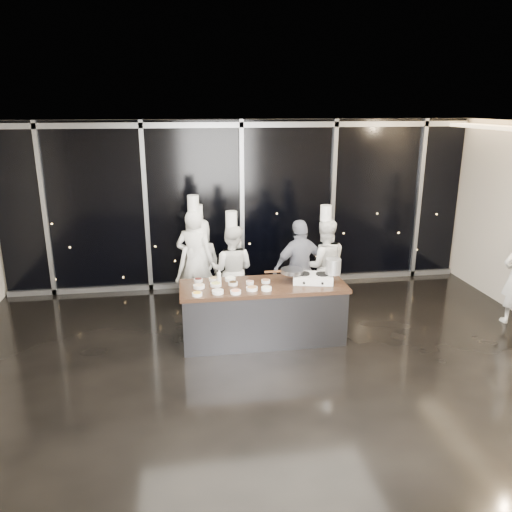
% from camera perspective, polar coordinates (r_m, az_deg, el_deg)
% --- Properties ---
extents(ground, '(9.00, 9.00, 0.00)m').
position_cam_1_polar(ground, '(6.98, 2.03, -12.78)').
color(ground, black).
rests_on(ground, ground).
extents(room_shell, '(9.02, 7.02, 3.21)m').
position_cam_1_polar(room_shell, '(6.21, 3.85, 5.66)').
color(room_shell, beige).
rests_on(room_shell, ground).
extents(window_wall, '(8.90, 0.11, 3.20)m').
position_cam_1_polar(window_wall, '(9.63, -1.65, 5.81)').
color(window_wall, black).
rests_on(window_wall, ground).
extents(demo_counter, '(2.46, 0.86, 0.90)m').
position_cam_1_polar(demo_counter, '(7.57, 0.80, -6.45)').
color(demo_counter, '#36363B').
rests_on(demo_counter, ground).
extents(stove, '(0.65, 0.48, 0.14)m').
position_cam_1_polar(stove, '(7.53, 6.50, -2.51)').
color(stove, silver).
rests_on(stove, demo_counter).
extents(frying_pan, '(0.61, 0.41, 0.06)m').
position_cam_1_polar(frying_pan, '(7.49, 4.08, -1.71)').
color(frying_pan, slate).
rests_on(frying_pan, stove).
extents(stock_pot, '(0.27, 0.27, 0.23)m').
position_cam_1_polar(stock_pot, '(7.49, 8.81, -1.17)').
color(stock_pot, silver).
rests_on(stock_pot, stove).
extents(prep_bowls, '(1.17, 0.73, 0.05)m').
position_cam_1_polar(prep_bowls, '(7.29, -3.25, -3.40)').
color(prep_bowls, white).
rests_on(prep_bowls, demo_counter).
extents(squeeze_bottle, '(0.06, 0.06, 0.21)m').
position_cam_1_polar(squeeze_bottle, '(7.45, -4.22, -2.37)').
color(squeeze_bottle, white).
rests_on(squeeze_bottle, demo_counter).
extents(chef_far_left, '(0.77, 0.64, 2.04)m').
position_cam_1_polar(chef_far_left, '(8.51, -6.96, -0.51)').
color(chef_far_left, white).
rests_on(chef_far_left, ground).
extents(chef_left, '(0.93, 0.77, 1.86)m').
position_cam_1_polar(chef_left, '(8.62, -6.54, -0.92)').
color(chef_left, white).
rests_on(chef_left, ground).
extents(chef_center, '(0.91, 0.80, 1.79)m').
position_cam_1_polar(chef_center, '(8.42, -2.75, -1.54)').
color(chef_center, white).
rests_on(chef_center, ground).
extents(guest, '(1.04, 0.63, 1.66)m').
position_cam_1_polar(guest, '(8.36, 5.05, -1.43)').
color(guest, '#131A35').
rests_on(guest, ground).
extents(chef_right, '(0.82, 0.65, 1.86)m').
position_cam_1_polar(chef_right, '(8.60, 7.75, -1.03)').
color(chef_right, white).
rests_on(chef_right, ground).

